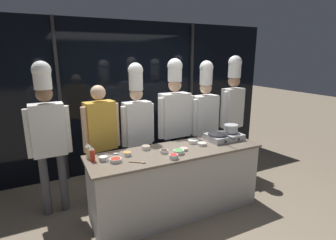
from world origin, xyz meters
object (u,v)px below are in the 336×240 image
squeeze_bottle_oil (88,151)px  prep_bowl_chili_flakes (116,160)px  portable_stove (224,137)px  prep_bowl_bell_pepper (174,156)px  chef_line (175,115)px  frying_pan (218,133)px  prep_bowl_scallions (179,151)px  prep_bowl_chicken (202,144)px  stock_pot (231,128)px  squeeze_bottle_chili (92,154)px  prep_bowl_garlic (103,158)px  chef_apprentice (233,104)px  serving_spoon_solid (140,162)px  serving_spoon_slotted (113,154)px  prep_bowl_carrots (128,154)px  prep_bowl_soy_glaze (164,151)px  person_guest (101,134)px  prep_bowl_mushrooms (146,147)px  chef_sous (137,120)px  chef_pastry (205,112)px  prep_bowl_bean_sprouts (193,141)px  chef_head (48,127)px  prep_bowl_shrimp (184,149)px

squeeze_bottle_oil → prep_bowl_chili_flakes: bearing=-42.6°
portable_stove → prep_bowl_bell_pepper: size_ratio=4.56×
chef_line → frying_pan: bearing=117.5°
prep_bowl_scallions → prep_bowl_chicken: size_ratio=1.09×
stock_pot → prep_bowl_bell_pepper: (-1.11, -0.31, -0.13)m
squeeze_bottle_chili → prep_bowl_chili_flakes: 0.28m
prep_bowl_chili_flakes → prep_bowl_scallions: size_ratio=1.04×
stock_pot → prep_bowl_garlic: (-1.89, 0.00, -0.13)m
stock_pot → squeeze_bottle_chili: 2.00m
prep_bowl_bell_pepper → chef_apprentice: bearing=29.8°
squeeze_bottle_oil → serving_spoon_solid: 0.65m
portable_stove → serving_spoon_slotted: bearing=174.3°
squeeze_bottle_chili → serving_spoon_slotted: 0.31m
prep_bowl_carrots → serving_spoon_solid: 0.28m
squeeze_bottle_oil → prep_bowl_scallions: squeeze_bottle_oil is taller
squeeze_bottle_chili → prep_bowl_bell_pepper: size_ratio=1.65×
frying_pan → prep_bowl_soy_glaze: frying_pan is taller
serving_spoon_slotted → serving_spoon_solid: size_ratio=1.33×
prep_bowl_carrots → serving_spoon_solid: size_ratio=0.52×
portable_stove → stock_pot: (0.12, 0.00, 0.11)m
prep_bowl_bell_pepper → serving_spoon_slotted: bearing=142.5°
frying_pan → prep_bowl_chicken: (-0.31, -0.06, -0.10)m
serving_spoon_solid → person_guest: size_ratio=0.11×
prep_bowl_scallions → serving_spoon_solid: prep_bowl_scallions is taller
squeeze_bottle_chili → prep_bowl_mushrooms: size_ratio=1.65×
chef_sous → chef_pastry: 1.18m
prep_bowl_bean_sprouts → frying_pan: bearing=-12.3°
chef_head → prep_bowl_chicken: bearing=158.1°
portable_stove → prep_bowl_garlic: 1.77m
prep_bowl_bell_pepper → chef_pastry: 1.45m
prep_bowl_bean_sprouts → prep_bowl_soy_glaze: (-0.53, -0.17, -0.00)m
stock_pot → prep_bowl_chili_flakes: (-1.76, -0.10, -0.14)m
prep_bowl_scallions → chef_head: 1.70m
prep_bowl_mushrooms → frying_pan: bearing=-7.3°
chef_pastry → chef_apprentice: 0.60m
prep_bowl_mushrooms → chef_apprentice: size_ratio=0.05×
serving_spoon_slotted → stock_pot: bearing=-5.3°
prep_bowl_bell_pepper → chef_apprentice: 1.95m
prep_bowl_scallions → frying_pan: bearing=14.2°
serving_spoon_slotted → prep_bowl_carrots: bearing=-43.1°
prep_bowl_scallions → prep_bowl_garlic: bearing=167.7°
prep_bowl_bean_sprouts → chef_sous: bearing=136.2°
serving_spoon_solid → chef_apprentice: chef_apprentice is taller
frying_pan → person_guest: (-1.54, 0.61, 0.03)m
chef_head → prep_bowl_chili_flakes: bearing=130.4°
prep_bowl_soy_glaze → serving_spoon_slotted: prep_bowl_soy_glaze is taller
prep_bowl_soy_glaze → prep_bowl_shrimp: prep_bowl_soy_glaze is taller
prep_bowl_soy_glaze → squeeze_bottle_oil: bearing=165.1°
portable_stove → frying_pan: size_ratio=1.00×
prep_bowl_shrimp → prep_bowl_chili_flakes: prep_bowl_chili_flakes is taller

